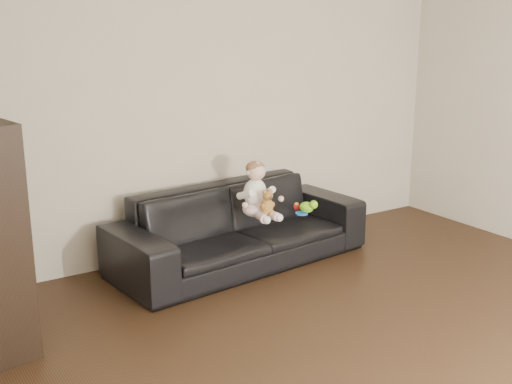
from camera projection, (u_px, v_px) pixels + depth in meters
floor at (442, 369)px, 4.00m from camera, size 5.50×5.50×0.00m
wall_back at (222, 111)px, 5.91m from camera, size 5.00×0.00×5.00m
wall_left at (0, 244)px, 2.37m from camera, size 0.00×5.50×5.50m
sofa at (240, 226)px, 5.68m from camera, size 2.40×1.15×0.68m
baby at (257, 193)px, 5.55m from camera, size 0.35×0.42×0.49m
teddy_bear at (267, 202)px, 5.45m from camera, size 0.12×0.12×0.21m
toy_green at (307, 207)px, 5.71m from camera, size 0.15×0.17×0.10m
toy_rattle at (297, 207)px, 5.79m from camera, size 0.08×0.08×0.06m
toy_blue_disc at (302, 213)px, 5.68m from camera, size 0.13×0.13×0.02m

